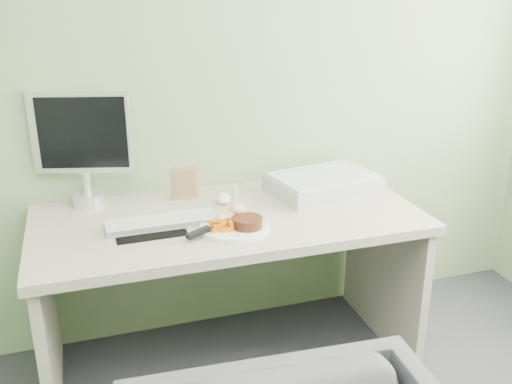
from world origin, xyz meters
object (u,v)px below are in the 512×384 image
object	(u,v)px
plate	(235,227)
monitor	(82,142)
desk	(229,255)
scanner	(323,184)

from	to	relation	value
plate	monitor	size ratio (longest dim) A/B	0.56
desk	plate	size ratio (longest dim) A/B	5.77
monitor	scanner	bearing A→B (deg)	5.38
plate	monitor	world-z (taller)	monitor
scanner	plate	bearing A→B (deg)	-160.66
desk	monitor	distance (m)	0.78
plate	monitor	xyz separation A→B (m)	(-0.54, 0.46, 0.27)
desk	plate	xyz separation A→B (m)	(-0.01, -0.14, 0.19)
desk	scanner	distance (m)	0.56
desk	plate	bearing A→B (deg)	-95.66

